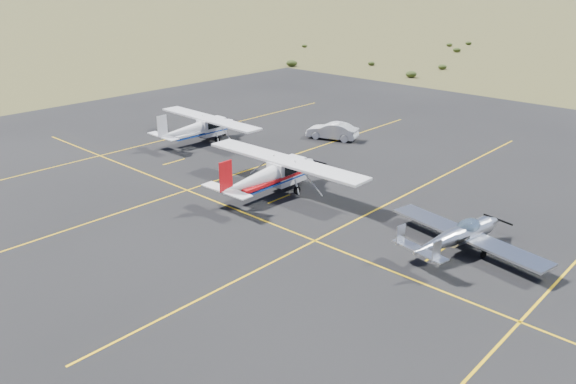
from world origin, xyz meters
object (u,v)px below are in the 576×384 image
aircraft_low_wing (459,235)px  aircraft_cessna (271,174)px  sedan (332,131)px  aircraft_plain (199,127)px

aircraft_low_wing → aircraft_cessna: bearing=104.0°
aircraft_low_wing → sedan: size_ratio=2.09×
aircraft_cessna → sedan: 13.76m
aircraft_plain → aircraft_low_wing: bearing=-96.9°
aircraft_cessna → sedan: size_ratio=2.86×
aircraft_plain → sedan: (8.35, -7.61, -0.57)m
aircraft_cessna → aircraft_plain: 13.51m
aircraft_cessna → aircraft_plain: bearing=70.2°
aircraft_cessna → aircraft_low_wing: bearing=-87.5°
aircraft_plain → sedan: 11.31m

